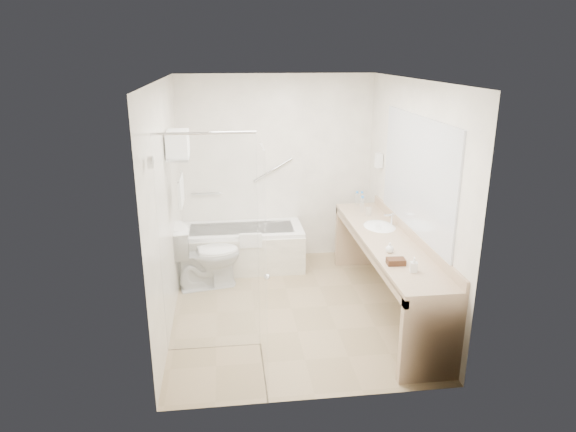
{
  "coord_description": "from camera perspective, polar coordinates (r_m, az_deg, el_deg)",
  "views": [
    {
      "loc": [
        -0.67,
        -5.15,
        2.77
      ],
      "look_at": [
        0.0,
        0.3,
        1.0
      ],
      "focal_mm": 32.0,
      "sensor_mm": 36.0,
      "label": 1
    }
  ],
  "objects": [
    {
      "name": "water_bottle_right",
      "position": [
        6.74,
        8.2,
        1.89
      ],
      "size": [
        0.06,
        0.06,
        0.19
      ],
      "rotation": [
        0.0,
        0.0,
        0.03
      ],
      "color": "silver",
      "rests_on": "vanity_counter"
    },
    {
      "name": "vanity_counter",
      "position": [
        5.69,
        10.88,
        -4.44
      ],
      "size": [
        0.55,
        2.7,
        0.95
      ],
      "color": "tan",
      "rests_on": "floor"
    },
    {
      "name": "towel_shelf",
      "position": [
        5.62,
        -12.09,
        7.04
      ],
      "size": [
        0.24,
        0.55,
        0.81
      ],
      "color": "silver",
      "rests_on": "wall_left"
    },
    {
      "name": "amenity_basket",
      "position": [
        4.96,
        11.9,
        -4.97
      ],
      "size": [
        0.18,
        0.12,
        0.06
      ],
      "primitive_type": "cube",
      "rotation": [
        0.0,
        0.0,
        -0.06
      ],
      "color": "#4C2A1B",
      "rests_on": "vanity_counter"
    },
    {
      "name": "water_bottle_left",
      "position": [
        6.46,
        8.25,
        1.26
      ],
      "size": [
        0.06,
        0.06,
        0.21
      ],
      "rotation": [
        0.0,
        0.0,
        0.43
      ],
      "color": "silver",
      "rests_on": "vanity_counter"
    },
    {
      "name": "bathtub",
      "position": [
        6.86,
        -5.11,
        -3.52
      ],
      "size": [
        1.6,
        0.73,
        0.59
      ],
      "color": "white",
      "rests_on": "floor"
    },
    {
      "name": "sink",
      "position": [
        6.0,
        10.12,
        -1.4
      ],
      "size": [
        0.4,
        0.52,
        0.14
      ],
      "primitive_type": "ellipsoid",
      "color": "white",
      "rests_on": "vanity_counter"
    },
    {
      "name": "wall_front",
      "position": [
        3.92,
        3.4,
        -5.0
      ],
      "size": [
        2.6,
        0.1,
        2.5
      ],
      "primitive_type": "cube",
      "color": "white",
      "rests_on": "ground"
    },
    {
      "name": "wall_left",
      "position": [
        5.41,
        -13.41,
        1.04
      ],
      "size": [
        0.1,
        3.2,
        2.5
      ],
      "primitive_type": "cube",
      "color": "white",
      "rests_on": "ground"
    },
    {
      "name": "faucet",
      "position": [
        6.01,
        11.5,
        -0.35
      ],
      "size": [
        0.03,
        0.03,
        0.14
      ],
      "primitive_type": "cylinder",
      "color": "silver",
      "rests_on": "vanity_counter"
    },
    {
      "name": "soap_bottle_a",
      "position": [
        4.83,
        13.78,
        -5.7
      ],
      "size": [
        0.09,
        0.15,
        0.07
      ],
      "primitive_type": "imported",
      "rotation": [
        0.0,
        0.0,
        -0.22
      ],
      "color": "silver",
      "rests_on": "vanity_counter"
    },
    {
      "name": "wall_back",
      "position": [
        6.95,
        -1.31,
        5.23
      ],
      "size": [
        2.6,
        0.1,
        2.5
      ],
      "primitive_type": "cube",
      "color": "white",
      "rests_on": "ground"
    },
    {
      "name": "mirror",
      "position": [
        5.51,
        14.07,
        4.52
      ],
      "size": [
        0.02,
        2.0,
        1.2
      ],
      "primitive_type": "cube",
      "color": "silver",
      "rests_on": "wall_right"
    },
    {
      "name": "ceiling",
      "position": [
        5.2,
        0.42,
        14.88
      ],
      "size": [
        2.6,
        3.2,
        0.1
      ],
      "primitive_type": "cube",
      "color": "silver",
      "rests_on": "wall_back"
    },
    {
      "name": "drinking_glass_near",
      "position": [
        5.82,
        10.0,
        -1.23
      ],
      "size": [
        0.08,
        0.08,
        0.08
      ],
      "primitive_type": "cylinder",
      "rotation": [
        0.0,
        0.0,
        0.3
      ],
      "color": "silver",
      "rests_on": "vanity_counter"
    },
    {
      "name": "drinking_glass_far",
      "position": [
        6.34,
        8.91,
        0.48
      ],
      "size": [
        0.1,
        0.1,
        0.1
      ],
      "primitive_type": "cylinder",
      "rotation": [
        0.0,
        0.0,
        0.36
      ],
      "color": "silver",
      "rests_on": "vanity_counter"
    },
    {
      "name": "toilet",
      "position": [
        6.32,
        -9.06,
        -4.38
      ],
      "size": [
        0.89,
        0.61,
        0.81
      ],
      "primitive_type": "imported",
      "rotation": [
        0.0,
        0.0,
        1.77
      ],
      "color": "white",
      "rests_on": "floor"
    },
    {
      "name": "wall_right",
      "position": [
        5.72,
        13.42,
        1.95
      ],
      "size": [
        0.1,
        3.2,
        2.5
      ],
      "primitive_type": "cube",
      "color": "white",
      "rests_on": "ground"
    },
    {
      "name": "grab_bar_long",
      "position": [
        6.91,
        -1.69,
        5.15
      ],
      "size": [
        0.53,
        0.03,
        0.33
      ],
      "primitive_type": "cylinder",
      "rotation": [
        0.0,
        1.05,
        0.0
      ],
      "color": "silver",
      "rests_on": "wall_back"
    },
    {
      "name": "water_bottle_mid",
      "position": [
        6.73,
        7.66,
        1.89
      ],
      "size": [
        0.06,
        0.06,
        0.19
      ],
      "rotation": [
        0.0,
        0.0,
        0.3
      ],
      "color": "silver",
      "rests_on": "vanity_counter"
    },
    {
      "name": "floor",
      "position": [
        5.89,
        0.36,
        -10.2
      ],
      "size": [
        3.2,
        3.2,
        0.0
      ],
      "primitive_type": "plane",
      "color": "#9A835F",
      "rests_on": "ground"
    },
    {
      "name": "soap_bottle_b",
      "position": [
        5.22,
        11.24,
        -3.58
      ],
      "size": [
        0.09,
        0.11,
        0.08
      ],
      "primitive_type": "imported",
      "rotation": [
        0.0,
        0.0,
        -0.07
      ],
      "color": "silver",
      "rests_on": "vanity_counter"
    },
    {
      "name": "hairdryer_unit",
      "position": [
        6.62,
        10.05,
        6.1
      ],
      "size": [
        0.08,
        0.1,
        0.18
      ],
      "primitive_type": "cube",
      "color": "silver",
      "rests_on": "wall_right"
    },
    {
      "name": "grab_bar_short",
      "position": [
        6.96,
        -9.07,
        2.48
      ],
      "size": [
        0.4,
        0.03,
        0.03
      ],
      "primitive_type": "cylinder",
      "rotation": [
        0.0,
        1.57,
        0.0
      ],
      "color": "silver",
      "rests_on": "wall_back"
    },
    {
      "name": "shower_enclosure",
      "position": [
        4.56,
        -6.02,
        -4.21
      ],
      "size": [
        0.96,
        0.91,
        2.11
      ],
      "color": "silver",
      "rests_on": "floor"
    }
  ]
}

